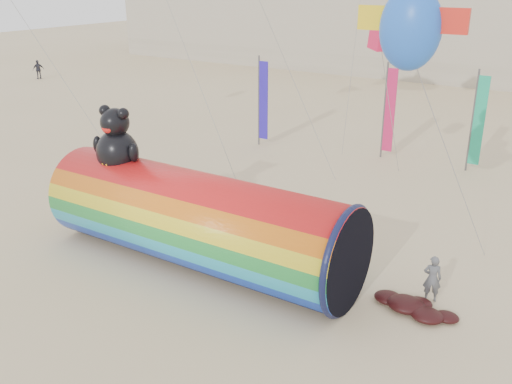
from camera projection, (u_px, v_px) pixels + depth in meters
The scene contains 5 objects.
ground at pixel (221, 266), 19.86m from camera, with size 160.00×160.00×0.00m, color #CCB58C.
windsock_assembly at pixel (197, 218), 19.48m from camera, with size 11.39×3.47×5.25m.
kite_handler at pixel (432, 278), 17.56m from camera, with size 0.56×0.37×1.53m, color #57595E.
fabric_bundle at pixel (413, 307), 17.17m from camera, with size 2.62×1.35×0.41m.
festival_banners at pixel (371, 110), 30.60m from camera, with size 12.21×1.82×5.20m.
Camera 1 is at (10.51, -14.15, 9.59)m, focal length 40.00 mm.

